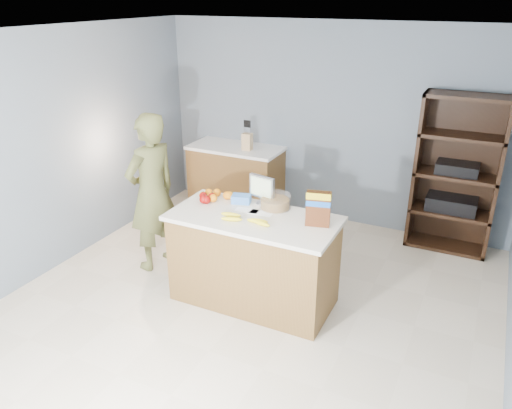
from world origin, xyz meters
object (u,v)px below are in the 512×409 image
at_px(person, 152,193).
at_px(shelving_unit, 456,177).
at_px(counter_peninsula, 254,263).
at_px(tv, 262,188).
at_px(cereal_box, 318,206).

bearing_deg(person, shelving_unit, 137.70).
bearing_deg(person, counter_peninsula, 96.58).
xyz_separation_m(person, tv, (1.21, 0.15, 0.21)).
height_order(person, cereal_box, person).
bearing_deg(tv, counter_peninsula, -78.42).
xyz_separation_m(counter_peninsula, person, (-1.27, 0.16, 0.44)).
distance_m(counter_peninsula, cereal_box, 0.89).
xyz_separation_m(shelving_unit, person, (-2.82, -1.89, -0.01)).
relative_size(shelving_unit, tv, 6.38).
distance_m(person, cereal_box, 1.87).
distance_m(tv, cereal_box, 0.69).
relative_size(shelving_unit, person, 1.06).
height_order(shelving_unit, tv, shelving_unit).
distance_m(shelving_unit, person, 3.39).
bearing_deg(cereal_box, person, 177.24).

